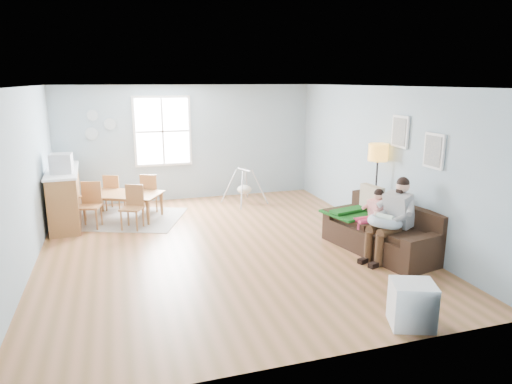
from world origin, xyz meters
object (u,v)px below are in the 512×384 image
object	(u,v)px
storage_cube	(411,304)
sofa	(383,235)
monitor	(61,163)
chair_ne	(150,191)
baby_swing	(244,189)
dining_table	(123,206)
counter	(65,196)
floor_lamp	(378,160)
chair_nw	(113,191)
chair_se	(133,204)
father	(392,217)
toddler	(373,209)
chair_sw	(91,202)

from	to	relation	value
storage_cube	sofa	bearing A→B (deg)	65.23
monitor	chair_ne	bearing A→B (deg)	22.90
sofa	baby_swing	bearing A→B (deg)	111.34
storage_cube	monitor	bearing A→B (deg)	129.32
sofa	monitor	bearing A→B (deg)	150.89
dining_table	counter	bearing A→B (deg)	-154.81
floor_lamp	monitor	xyz separation A→B (m)	(-5.47, 2.11, -0.13)
chair_nw	chair_ne	xyz separation A→B (m)	(0.77, -0.31, 0.02)
monitor	chair_nw	bearing A→B (deg)	48.52
dining_table	chair_ne	bearing A→B (deg)	60.66
floor_lamp	chair_se	size ratio (longest dim) A/B	2.01
chair_nw	monitor	bearing A→B (deg)	-131.48
chair_nw	monitor	world-z (taller)	monitor
dining_table	chair_nw	bearing A→B (deg)	132.31
dining_table	monitor	size ratio (longest dim) A/B	3.78
storage_cube	chair_ne	xyz separation A→B (m)	(-2.50, 5.78, 0.20)
floor_lamp	dining_table	bearing A→B (deg)	151.07
father	chair_se	xyz separation A→B (m)	(-3.87, 2.83, -0.23)
toddler	chair_sw	distance (m)	5.31
floor_lamp	chair_nw	size ratio (longest dim) A/B	2.08
dining_table	chair_se	distance (m)	0.74
storage_cube	counter	xyz separation A→B (m)	(-4.19, 5.45, 0.29)
sofa	counter	bearing A→B (deg)	148.01
toddler	dining_table	xyz separation A→B (m)	(-3.99, 3.03, -0.43)
dining_table	baby_swing	xyz separation A→B (m)	(2.71, 0.38, 0.10)
father	chair_nw	bearing A→B (deg)	135.17
sofa	chair_sw	world-z (taller)	chair_sw
monitor	storage_cube	bearing A→B (deg)	-50.68
sofa	monitor	xyz separation A→B (m)	(-5.17, 2.88, 0.99)
storage_cube	dining_table	world-z (taller)	same
father	floor_lamp	size ratio (longest dim) A/B	0.77
chair_sw	counter	distance (m)	0.66
chair_nw	baby_swing	size ratio (longest dim) A/B	0.78
baby_swing	toddler	bearing A→B (deg)	-69.36
chair_ne	dining_table	bearing A→B (deg)	-147.22
sofa	chair_ne	bearing A→B (deg)	134.48
chair_nw	monitor	size ratio (longest dim) A/B	2.02
sofa	chair_se	xyz separation A→B (m)	(-3.93, 2.52, 0.18)
chair_ne	counter	bearing A→B (deg)	-169.00
father	counter	bearing A→B (deg)	145.30
storage_cube	chair_ne	distance (m)	6.30
floor_lamp	counter	world-z (taller)	floor_lamp
father	chair_se	bearing A→B (deg)	143.83
counter	monitor	distance (m)	0.82
father	floor_lamp	distance (m)	1.34
father	chair_sw	bearing A→B (deg)	145.96
baby_swing	floor_lamp	bearing A→B (deg)	-58.96
chair_se	monitor	xyz separation A→B (m)	(-1.25, 0.37, 0.81)
storage_cube	baby_swing	size ratio (longest dim) A/B	0.58
toddler	chair_se	world-z (taller)	toddler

